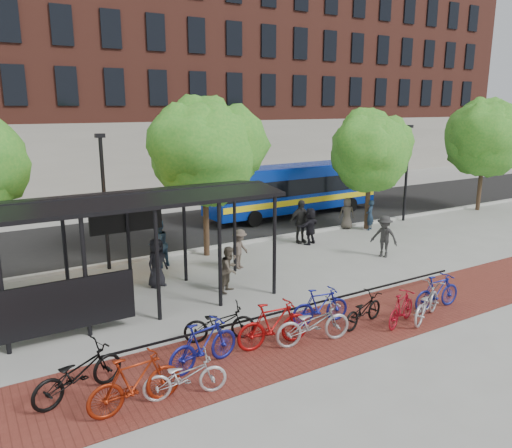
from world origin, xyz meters
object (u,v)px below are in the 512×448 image
bike_11 (437,292)px  pedestrian_2 (158,244)px  bus (293,187)px  bike_9 (401,308)px  bike_5 (274,324)px  pedestrian_3 (240,249)px  tree_b (206,148)px  lamp_post_right (407,170)px  pedestrian_5 (310,226)px  pedestrian_6 (347,213)px  bike_6 (313,323)px  bike_4 (219,323)px  tree_c (371,148)px  bike_8 (363,310)px  bike_0 (78,373)px  bike_1 (135,382)px  pedestrian_8 (229,269)px  pedestrian_4 (301,222)px  pedestrian_9 (384,236)px  bike_10 (426,303)px  tree_d (485,134)px  bike_2 (185,376)px  bike_3 (204,344)px  bus_shelter (102,215)px  pedestrian_7 (370,215)px  pedestrian_0 (157,263)px  bike_7 (320,306)px  lamp_post_left (104,198)px

bike_11 → pedestrian_2: 10.16m
bus → bike_9: size_ratio=6.59×
bike_5 → pedestrian_3: (2.40, 6.04, 0.15)m
tree_b → lamp_post_right: bearing=1.2°
pedestrian_3 → pedestrian_5: bearing=-13.2°
pedestrian_6 → bike_9: bearing=85.4°
bike_6 → pedestrian_2: (-1.20, 8.14, 0.38)m
bike_6 → bike_4: bearing=65.1°
tree_c → bike_8: size_ratio=3.42×
bike_0 → bike_1: bike_1 is taller
bus → tree_c: bearing=-74.1°
bike_1 → pedestrian_8: 6.89m
bike_0 → pedestrian_2: bearing=-49.9°
bike_0 → pedestrian_4: pedestrian_4 is taller
pedestrian_9 → pedestrian_5: bearing=179.0°
bike_0 → pedestrian_4: (11.39, 7.58, 0.44)m
bike_10 → pedestrian_9: pedestrian_9 is taller
tree_d → bike_2: tree_d is taller
bike_3 → bike_5: size_ratio=0.97×
bus_shelter → pedestrian_6: (13.23, 4.28, -2.21)m
bike_9 → bike_11: bearing=-102.8°
bike_3 → pedestrian_6: (12.18, 8.82, 0.19)m
bike_2 → pedestrian_9: size_ratio=1.05×
bus_shelter → lamp_post_right: 17.61m
pedestrian_6 → pedestrian_3: bearing=48.4°
bike_0 → bus_shelter: bearing=-40.9°
bike_5 → bike_10: bearing=-94.7°
bike_0 → pedestrian_3: pedestrian_3 is taller
pedestrian_6 → pedestrian_7: size_ratio=1.04×
tree_b → bike_4: (-3.21, -7.31, -3.96)m
bike_6 → pedestrian_7: 13.04m
pedestrian_0 → bike_2: bearing=-133.1°
tree_d → bike_4: 22.79m
bike_3 → pedestrian_6: bearing=-65.6°
lamp_post_right → bike_6: 16.02m
bike_3 → pedestrian_7: bearing=-69.8°
bike_11 → bike_10: bearing=113.6°
bike_9 → pedestrian_8: size_ratio=1.03×
bike_5 → pedestrian_8: bearing=-6.5°
tree_d → pedestrian_2: tree_d is taller
bike_2 → bike_7: bearing=-61.0°
bike_2 → bike_9: bike_9 is taller
bike_5 → bike_10: (4.73, -0.89, -0.10)m
bike_6 → pedestrian_5: bearing=-27.0°
bike_2 → tree_c: bearing=-44.1°
bike_11 → pedestrian_6: 10.38m
bike_1 → pedestrian_6: pedestrian_6 is taller
lamp_post_left → lamp_post_right: 16.00m
pedestrian_6 → bike_5: bearing=69.8°
pedestrian_3 → pedestrian_4: (4.17, 1.79, 0.22)m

